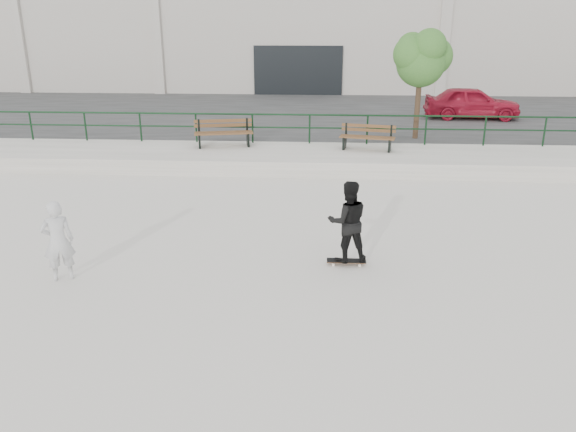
# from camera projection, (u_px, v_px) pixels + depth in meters

# --- Properties ---
(ground) EXTENTS (120.00, 120.00, 0.00)m
(ground) POSITION_uv_depth(u_px,v_px,m) (236.00, 302.00, 9.77)
(ground) COLOR beige
(ground) RESTS_ON ground
(ledge) EXTENTS (30.00, 3.00, 0.50)m
(ledge) POSITION_uv_depth(u_px,v_px,m) (278.00, 159.00, 18.62)
(ledge) COLOR #B4B1A4
(ledge) RESTS_ON ground
(parking_strip) EXTENTS (60.00, 14.00, 0.50)m
(parking_strip) POSITION_uv_depth(u_px,v_px,m) (292.00, 116.00, 26.62)
(parking_strip) COLOR #313131
(parking_strip) RESTS_ON ground
(railing) EXTENTS (28.00, 0.06, 1.03)m
(railing) POSITION_uv_depth(u_px,v_px,m) (281.00, 122.00, 19.51)
(railing) COLOR #123219
(railing) RESTS_ON ledge
(commercial_building) EXTENTS (44.20, 16.33, 8.00)m
(commercial_building) POSITION_uv_depth(u_px,v_px,m) (304.00, 19.00, 38.34)
(commercial_building) COLOR #B5ADA3
(commercial_building) RESTS_ON ground
(bench_left) EXTENTS (2.05, 0.97, 0.91)m
(bench_left) POSITION_uv_depth(u_px,v_px,m) (224.00, 133.00, 19.13)
(bench_left) COLOR brown
(bench_left) RESTS_ON ledge
(bench_right) EXTENTS (1.88, 0.89, 0.83)m
(bench_right) POSITION_uv_depth(u_px,v_px,m) (367.00, 137.00, 18.62)
(bench_right) COLOR brown
(bench_right) RESTS_ON ledge
(tree) EXTENTS (2.16, 1.92, 3.84)m
(tree) POSITION_uv_depth(u_px,v_px,m) (422.00, 57.00, 19.61)
(tree) COLOR brown
(tree) RESTS_ON parking_strip
(red_car) EXTENTS (4.11, 1.84, 1.37)m
(red_car) POSITION_uv_depth(u_px,v_px,m) (472.00, 103.00, 24.36)
(red_car) COLOR #AC152C
(red_car) RESTS_ON parking_strip
(skateboard) EXTENTS (0.78, 0.22, 0.09)m
(skateboard) POSITION_uv_depth(u_px,v_px,m) (346.00, 261.00, 11.21)
(skateboard) COLOR black
(skateboard) RESTS_ON ground
(standing_skater) EXTENTS (0.89, 0.75, 1.64)m
(standing_skater) POSITION_uv_depth(u_px,v_px,m) (348.00, 222.00, 10.93)
(standing_skater) COLOR black
(standing_skater) RESTS_ON skateboard
(seated_skater) EXTENTS (0.67, 0.58, 1.55)m
(seated_skater) POSITION_uv_depth(u_px,v_px,m) (58.00, 241.00, 10.35)
(seated_skater) COLOR silver
(seated_skater) RESTS_ON ground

